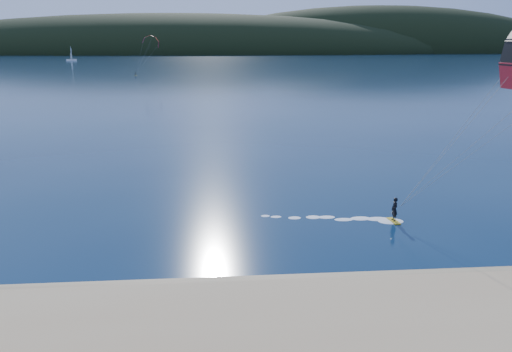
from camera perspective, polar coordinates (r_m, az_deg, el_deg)
The scene contains 5 objects.
ground at distance 24.69m, azimuth -4.47°, elevation -17.56°, with size 1800.00×1800.00×0.00m, color #08203C.
wet_sand at distance 28.57m, azimuth -4.52°, elevation -12.63°, with size 220.00×2.50×0.10m.
headland at distance 766.24m, azimuth -4.74°, elevation 13.86°, with size 1200.00×310.00×140.00m.
kitesurfer_far at distance 217.69m, azimuth -12.00°, elevation 14.54°, with size 12.07×6.66×16.24m.
sailboat at distance 439.64m, azimuth -20.38°, elevation 12.38°, with size 8.32×5.30×11.59m.
Camera 1 is at (0.15, -20.84, 13.23)m, focal length 34.92 mm.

